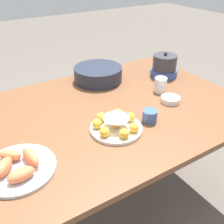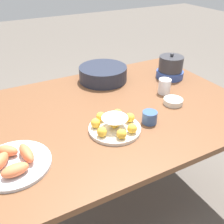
# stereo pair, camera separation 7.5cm
# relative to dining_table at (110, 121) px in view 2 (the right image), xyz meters

# --- Properties ---
(ground_plane) EXTENTS (12.00, 12.00, 0.00)m
(ground_plane) POSITION_rel_dining_table_xyz_m (0.00, 0.00, -0.63)
(ground_plane) COLOR #5B544C
(dining_table) EXTENTS (1.47, 1.03, 0.70)m
(dining_table) POSITION_rel_dining_table_xyz_m (0.00, 0.00, 0.00)
(dining_table) COLOR brown
(dining_table) RESTS_ON ground_plane
(cake_plate) EXTENTS (0.24, 0.24, 0.08)m
(cake_plate) POSITION_rel_dining_table_xyz_m (-0.07, -0.19, 0.10)
(cake_plate) COLOR silver
(cake_plate) RESTS_ON dining_table
(serving_bowl) EXTENTS (0.31, 0.31, 0.09)m
(serving_bowl) POSITION_rel_dining_table_xyz_m (0.13, 0.35, 0.13)
(serving_bowl) COLOR #232838
(serving_bowl) RESTS_ON dining_table
(sauce_bowl) EXTENTS (0.11, 0.11, 0.03)m
(sauce_bowl) POSITION_rel_dining_table_xyz_m (0.33, -0.12, 0.09)
(sauce_bowl) COLOR silver
(sauce_bowl) RESTS_ON dining_table
(seafood_platter) EXTENTS (0.29, 0.29, 0.07)m
(seafood_platter) POSITION_rel_dining_table_xyz_m (-0.53, -0.21, 0.10)
(seafood_platter) COLOR silver
(seafood_platter) RESTS_ON dining_table
(cup_near) EXTENTS (0.07, 0.07, 0.06)m
(cup_near) POSITION_rel_dining_table_xyz_m (0.11, -0.21, 0.11)
(cup_near) COLOR #38568E
(cup_near) RESTS_ON dining_table
(cup_far) EXTENTS (0.07, 0.07, 0.09)m
(cup_far) POSITION_rel_dining_table_xyz_m (0.37, 0.01, 0.12)
(cup_far) COLOR white
(cup_far) RESTS_ON dining_table
(warming_pot) EXTENTS (0.18, 0.18, 0.17)m
(warming_pot) POSITION_rel_dining_table_xyz_m (0.55, 0.18, 0.14)
(warming_pot) COLOR #334C99
(warming_pot) RESTS_ON dining_table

